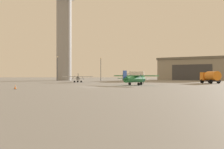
{
  "coord_description": "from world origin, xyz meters",
  "views": [
    {
      "loc": [
        0.62,
        -46.42,
        2.08
      ],
      "look_at": [
        4.75,
        24.11,
        2.23
      ],
      "focal_mm": 42.43,
      "sensor_mm": 36.0,
      "label": 1
    }
  ],
  "objects_px": {
    "airplane_silver": "(78,78)",
    "light_post_west": "(101,67)",
    "truck_fuel_tanker_orange": "(211,77)",
    "traffic_cone_near_left": "(15,87)",
    "control_tower": "(64,24)",
    "airplane_green": "(134,79)",
    "truck_box_white": "(134,76)",
    "light_post_north": "(58,66)"
  },
  "relations": [
    {
      "from": "control_tower",
      "to": "truck_box_white",
      "type": "height_order",
      "value": "control_tower"
    },
    {
      "from": "truck_fuel_tanker_orange",
      "to": "light_post_north",
      "type": "distance_m",
      "value": 50.79
    },
    {
      "from": "airplane_silver",
      "to": "traffic_cone_near_left",
      "type": "height_order",
      "value": "airplane_silver"
    },
    {
      "from": "light_post_west",
      "to": "traffic_cone_near_left",
      "type": "xyz_separation_m",
      "value": [
        -13.42,
        -51.14,
        -4.52
      ]
    },
    {
      "from": "airplane_silver",
      "to": "light_post_west",
      "type": "distance_m",
      "value": 17.74
    },
    {
      "from": "airplane_green",
      "to": "airplane_silver",
      "type": "height_order",
      "value": "airplane_green"
    },
    {
      "from": "light_post_north",
      "to": "traffic_cone_near_left",
      "type": "distance_m",
      "value": 53.28
    },
    {
      "from": "control_tower",
      "to": "light_post_west",
      "type": "xyz_separation_m",
      "value": [
        14.16,
        -13.13,
        -17.27
      ]
    },
    {
      "from": "light_post_north",
      "to": "airplane_green",
      "type": "bearing_deg",
      "value": -61.95
    },
    {
      "from": "truck_fuel_tanker_orange",
      "to": "traffic_cone_near_left",
      "type": "xyz_separation_m",
      "value": [
        -40.41,
        -24.68,
        -1.38
      ]
    },
    {
      "from": "control_tower",
      "to": "airplane_silver",
      "type": "xyz_separation_m",
      "value": [
        7.43,
        -29.13,
        -20.94
      ]
    },
    {
      "from": "control_tower",
      "to": "airplane_silver",
      "type": "bearing_deg",
      "value": -75.68
    },
    {
      "from": "truck_box_white",
      "to": "truck_fuel_tanker_orange",
      "type": "bearing_deg",
      "value": 145.53
    },
    {
      "from": "airplane_green",
      "to": "truck_fuel_tanker_orange",
      "type": "bearing_deg",
      "value": -18.9
    },
    {
      "from": "control_tower",
      "to": "traffic_cone_near_left",
      "type": "height_order",
      "value": "control_tower"
    },
    {
      "from": "airplane_green",
      "to": "traffic_cone_near_left",
      "type": "distance_m",
      "value": 23.71
    },
    {
      "from": "control_tower",
      "to": "truck_box_white",
      "type": "distance_m",
      "value": 38.58
    },
    {
      "from": "airplane_silver",
      "to": "truck_fuel_tanker_orange",
      "type": "xyz_separation_m",
      "value": [
        33.72,
        -10.45,
        0.53
      ]
    },
    {
      "from": "control_tower",
      "to": "light_post_west",
      "type": "relative_size",
      "value": 5.14
    },
    {
      "from": "airplane_silver",
      "to": "traffic_cone_near_left",
      "type": "bearing_deg",
      "value": 163.89
    },
    {
      "from": "truck_fuel_tanker_orange",
      "to": "light_post_west",
      "type": "height_order",
      "value": "light_post_west"
    },
    {
      "from": "control_tower",
      "to": "light_post_north",
      "type": "height_order",
      "value": "control_tower"
    },
    {
      "from": "truck_fuel_tanker_orange",
      "to": "light_post_west",
      "type": "xyz_separation_m",
      "value": [
        -26.99,
        26.45,
        3.14
      ]
    },
    {
      "from": "light_post_north",
      "to": "traffic_cone_near_left",
      "type": "relative_size",
      "value": 13.14
    },
    {
      "from": "airplane_green",
      "to": "traffic_cone_near_left",
      "type": "bearing_deg",
      "value": 166.52
    },
    {
      "from": "traffic_cone_near_left",
      "to": "light_post_west",
      "type": "bearing_deg",
      "value": 75.29
    },
    {
      "from": "control_tower",
      "to": "truck_box_white",
      "type": "bearing_deg",
      "value": -41.98
    },
    {
      "from": "airplane_green",
      "to": "light_post_west",
      "type": "bearing_deg",
      "value": 51.67
    },
    {
      "from": "truck_box_white",
      "to": "truck_fuel_tanker_orange",
      "type": "distance_m",
      "value": 24.38
    },
    {
      "from": "control_tower",
      "to": "truck_fuel_tanker_orange",
      "type": "relative_size",
      "value": 7.04
    },
    {
      "from": "airplane_green",
      "to": "light_post_north",
      "type": "height_order",
      "value": "light_post_north"
    },
    {
      "from": "control_tower",
      "to": "traffic_cone_near_left",
      "type": "distance_m",
      "value": 67.87
    },
    {
      "from": "truck_box_white",
      "to": "airplane_green",
      "type": "bearing_deg",
      "value": 94.13
    },
    {
      "from": "control_tower",
      "to": "traffic_cone_near_left",
      "type": "relative_size",
      "value": 62.92
    },
    {
      "from": "control_tower",
      "to": "light_post_north",
      "type": "xyz_separation_m",
      "value": [
        -0.84,
        -11.23,
        -16.96
      ]
    },
    {
      "from": "airplane_silver",
      "to": "traffic_cone_near_left",
      "type": "xyz_separation_m",
      "value": [
        -6.7,
        -35.14,
        -0.86
      ]
    },
    {
      "from": "traffic_cone_near_left",
      "to": "truck_box_white",
      "type": "bearing_deg",
      "value": 60.86
    },
    {
      "from": "airplane_silver",
      "to": "light_post_north",
      "type": "distance_m",
      "value": 20.12
    },
    {
      "from": "control_tower",
      "to": "airplane_green",
      "type": "distance_m",
      "value": 58.68
    },
    {
      "from": "truck_fuel_tanker_orange",
      "to": "light_post_west",
      "type": "bearing_deg",
      "value": 35.03
    },
    {
      "from": "airplane_green",
      "to": "light_post_west",
      "type": "relative_size",
      "value": 1.04
    },
    {
      "from": "airplane_green",
      "to": "traffic_cone_near_left",
      "type": "relative_size",
      "value": 12.68
    }
  ]
}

